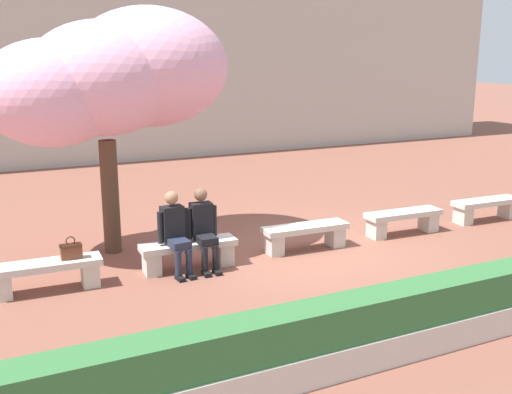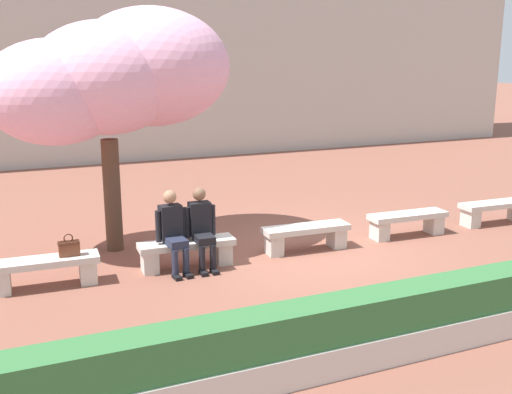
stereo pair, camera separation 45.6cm
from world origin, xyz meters
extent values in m
plane|color=brown|center=(0.00, 0.00, 0.00)|extent=(100.00, 100.00, 0.00)
cube|color=#B7B2A8|center=(0.00, 11.96, 4.24)|extent=(28.00, 4.00, 8.48)
cube|color=beige|center=(-4.30, 0.00, 0.40)|extent=(1.56, 0.49, 0.10)
cube|color=beige|center=(-4.90, 0.03, 0.17)|extent=(0.26, 0.35, 0.35)
cube|color=beige|center=(-3.70, -0.03, 0.17)|extent=(0.26, 0.35, 0.35)
cube|color=beige|center=(-2.15, 0.00, 0.40)|extent=(1.56, 0.49, 0.10)
cube|color=beige|center=(-2.75, 0.03, 0.17)|extent=(0.26, 0.35, 0.35)
cube|color=beige|center=(-1.55, -0.03, 0.17)|extent=(0.26, 0.35, 0.35)
cube|color=beige|center=(0.00, 0.00, 0.40)|extent=(1.56, 0.49, 0.10)
cube|color=beige|center=(-0.60, 0.03, 0.17)|extent=(0.26, 0.35, 0.35)
cube|color=beige|center=(0.60, -0.03, 0.17)|extent=(0.26, 0.35, 0.35)
cube|color=beige|center=(2.15, 0.00, 0.40)|extent=(1.56, 0.49, 0.10)
cube|color=beige|center=(1.55, 0.03, 0.17)|extent=(0.26, 0.35, 0.35)
cube|color=beige|center=(2.75, -0.03, 0.17)|extent=(0.26, 0.35, 0.35)
cube|color=beige|center=(4.30, 0.00, 0.40)|extent=(1.56, 0.49, 0.10)
cube|color=beige|center=(3.70, 0.03, 0.17)|extent=(0.26, 0.35, 0.35)
cube|color=black|center=(-2.45, -0.43, 0.03)|extent=(0.12, 0.23, 0.06)
cylinder|color=#23283D|center=(-2.45, -0.37, 0.24)|extent=(0.10, 0.10, 0.42)
cube|color=black|center=(-2.27, -0.41, 0.03)|extent=(0.12, 0.23, 0.06)
cylinder|color=#23283D|center=(-2.27, -0.35, 0.24)|extent=(0.10, 0.10, 0.42)
cube|color=#23283D|center=(-2.38, -0.18, 0.51)|extent=(0.31, 0.42, 0.12)
cube|color=black|center=(-2.39, 0.04, 0.78)|extent=(0.36, 0.25, 0.54)
sphere|color=#A37556|center=(-2.39, 0.04, 1.19)|extent=(0.21, 0.21, 0.21)
cylinder|color=black|center=(-2.60, 0.00, 0.74)|extent=(0.09, 0.09, 0.50)
cylinder|color=black|center=(-2.18, 0.04, 0.74)|extent=(0.09, 0.09, 0.50)
cube|color=black|center=(-2.02, -0.42, 0.03)|extent=(0.11, 0.22, 0.06)
cylinder|color=black|center=(-2.02, -0.36, 0.24)|extent=(0.10, 0.10, 0.42)
cube|color=black|center=(-1.84, -0.42, 0.03)|extent=(0.11, 0.22, 0.06)
cylinder|color=black|center=(-1.84, -0.36, 0.24)|extent=(0.10, 0.10, 0.42)
cube|color=black|center=(-1.92, -0.18, 0.51)|extent=(0.29, 0.41, 0.12)
cube|color=black|center=(-1.91, 0.04, 0.78)|extent=(0.35, 0.23, 0.54)
sphere|color=brown|center=(-1.91, 0.04, 1.19)|extent=(0.21, 0.21, 0.21)
cylinder|color=black|center=(-2.12, 0.03, 0.74)|extent=(0.09, 0.09, 0.50)
cylinder|color=black|center=(-1.70, 0.01, 0.74)|extent=(0.09, 0.09, 0.50)
cube|color=brown|center=(-3.95, -0.02, 0.56)|extent=(0.30, 0.14, 0.22)
cube|color=#552C1C|center=(-3.95, -0.02, 0.65)|extent=(0.30, 0.15, 0.04)
torus|color=#4A2718|center=(-3.95, -0.02, 0.72)|extent=(0.14, 0.02, 0.14)
cylinder|color=#513828|center=(-3.05, 1.38, 0.97)|extent=(0.29, 0.29, 1.95)
ellipsoid|color=#EAA8C6|center=(-3.05, 1.38, 2.96)|extent=(2.48, 2.47, 1.86)
ellipsoid|color=#EAA8C6|center=(-3.86, 1.33, 2.75)|extent=(2.25, 2.13, 1.69)
ellipsoid|color=#EAA8C6|center=(-2.23, 1.55, 3.13)|extent=(2.69, 2.66, 2.02)
cube|color=beige|center=(0.00, -3.69, 0.18)|extent=(13.65, 0.50, 0.36)
cube|color=#336B38|center=(0.00, -3.69, 0.58)|extent=(13.55, 0.44, 0.44)
camera|label=1|loc=(-5.15, -8.60, 3.35)|focal=42.00mm
camera|label=2|loc=(-4.73, -8.79, 3.35)|focal=42.00mm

